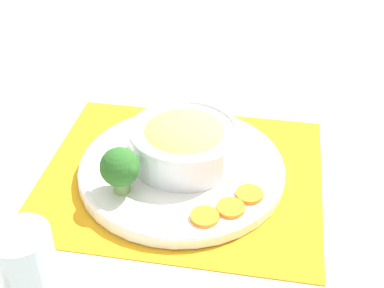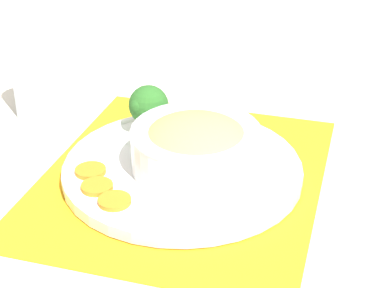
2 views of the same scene
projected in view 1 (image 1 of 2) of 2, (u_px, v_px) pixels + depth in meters
name	position (u px, v px, depth m)	size (l,w,h in m)	color
ground_plane	(182.00, 175.00, 0.83)	(4.00, 4.00, 0.00)	beige
placemat	(182.00, 175.00, 0.83)	(0.46, 0.39, 0.00)	orange
plate	(182.00, 168.00, 0.82)	(0.32, 0.32, 0.02)	white
bowl	(184.00, 140.00, 0.81)	(0.17, 0.17, 0.07)	silver
broccoli_floret	(120.00, 168.00, 0.75)	(0.06, 0.06, 0.07)	#759E51
carrot_slice_near	(205.00, 217.00, 0.72)	(0.04, 0.04, 0.01)	orange
carrot_slice_middle	(231.00, 208.00, 0.74)	(0.04, 0.04, 0.01)	orange
carrot_slice_far	(249.00, 194.00, 0.76)	(0.04, 0.04, 0.01)	orange
water_glass	(31.00, 280.00, 0.59)	(0.07, 0.07, 0.13)	silver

